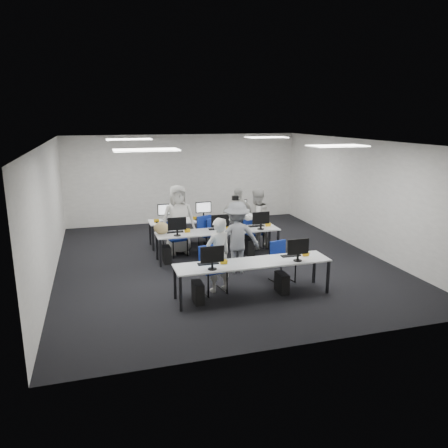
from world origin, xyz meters
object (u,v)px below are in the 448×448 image
object	(u,v)px
student_2	(178,220)
photographer	(237,237)
chair_7	(248,237)
student_3	(237,217)
chair_6	(209,238)
student_1	(256,219)
desk_mid	(218,232)
chair_5	(174,241)
chair_4	(254,239)
desk_front	(253,264)
chair_1	(282,269)
student_0	(218,255)
chair_3	(208,240)
chair_2	(177,245)
chair_0	(213,278)

from	to	relation	value
student_2	photographer	bearing A→B (deg)	-61.92
chair_7	student_3	world-z (taller)	student_3
chair_6	photographer	world-z (taller)	photographer
student_1	desk_mid	bearing A→B (deg)	3.82
photographer	chair_5	bearing A→B (deg)	-57.01
chair_4	desk_mid	bearing A→B (deg)	-168.40
student_3	desk_front	bearing A→B (deg)	-100.47
chair_1	student_3	bearing A→B (deg)	78.57
student_0	chair_7	bearing A→B (deg)	-138.00
student_1	student_3	world-z (taller)	student_1
desk_front	chair_4	bearing A→B (deg)	69.49
desk_mid	chair_4	distance (m)	1.37
chair_3	student_1	world-z (taller)	student_1
chair_1	chair_5	bearing A→B (deg)	110.40
desk_front	chair_5	size ratio (longest dim) A/B	3.36
chair_6	student_2	distance (m)	1.14
chair_7	photographer	size ratio (longest dim) A/B	0.50
chair_2	chair_3	size ratio (longest dim) A/B	0.93
desk_mid	chair_2	bearing A→B (deg)	151.69
student_0	student_3	xyz separation A→B (m)	(1.41, 3.04, 0.05)
photographer	student_3	bearing A→B (deg)	-104.65
chair_3	chair_1	bearing A→B (deg)	-86.69
photographer	chair_1	bearing A→B (deg)	136.79
desk_mid	chair_5	world-z (taller)	chair_5
student_2	chair_4	bearing A→B (deg)	-5.06
desk_mid	student_3	world-z (taller)	student_3
desk_front	student_1	world-z (taller)	student_1
chair_6	student_1	xyz separation A→B (m)	(1.24, -0.43, 0.57)
chair_6	student_3	bearing A→B (deg)	-22.13
chair_2	student_0	size ratio (longest dim) A/B	0.56
student_1	student_0	bearing A→B (deg)	36.72
desk_mid	student_3	xyz separation A→B (m)	(0.82, 0.91, 0.16)
chair_6	student_2	size ratio (longest dim) A/B	0.48
chair_6	student_3	distance (m)	0.99
chair_4	student_2	xyz separation A→B (m)	(-2.09, 0.14, 0.66)
photographer	chair_2	bearing A→B (deg)	-52.79
chair_5	student_3	bearing A→B (deg)	-13.46
chair_5	chair_4	bearing A→B (deg)	-23.12
desk_front	chair_6	size ratio (longest dim) A/B	3.63
chair_0	student_3	distance (m)	3.48
chair_0	chair_6	bearing A→B (deg)	66.83
chair_0	student_0	bearing A→B (deg)	0.05
chair_3	photographer	world-z (taller)	photographer
chair_6	student_1	world-z (taller)	student_1
chair_6	student_2	xyz separation A→B (m)	(-0.90, -0.25, 0.65)
chair_7	student_1	distance (m)	0.66
student_0	photographer	xyz separation A→B (m)	(0.72, 0.98, 0.05)
chair_7	student_2	xyz separation A→B (m)	(-2.00, -0.10, 0.66)
chair_2	chair_6	bearing A→B (deg)	12.44
desk_mid	chair_2	world-z (taller)	chair_2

